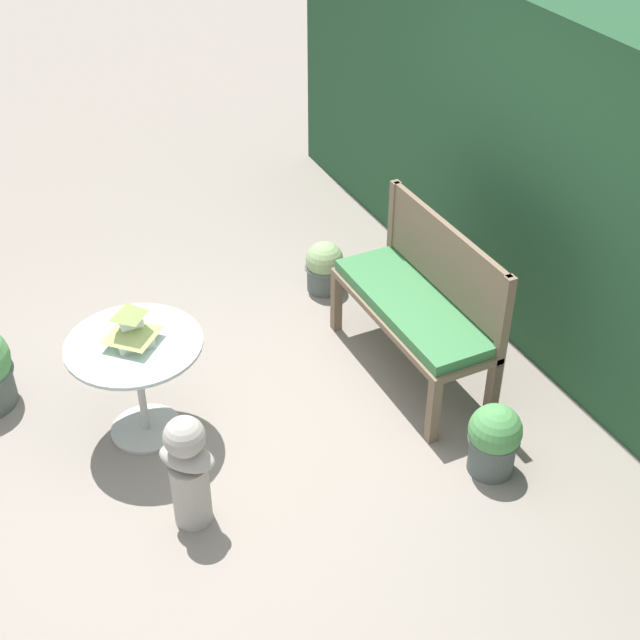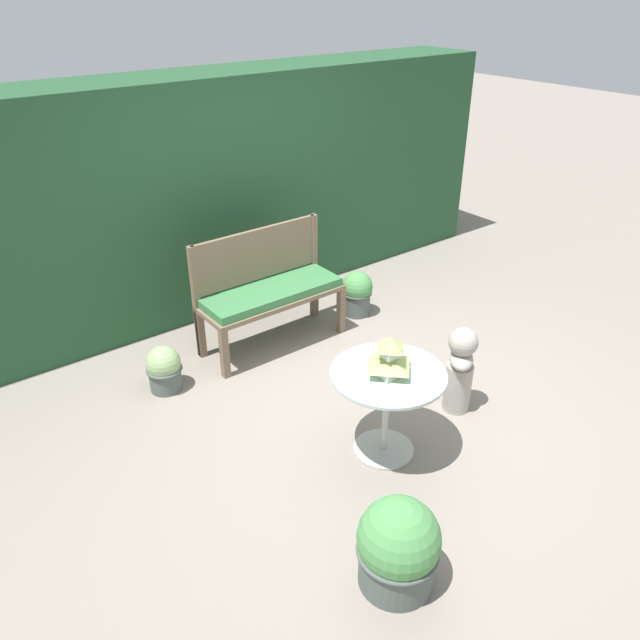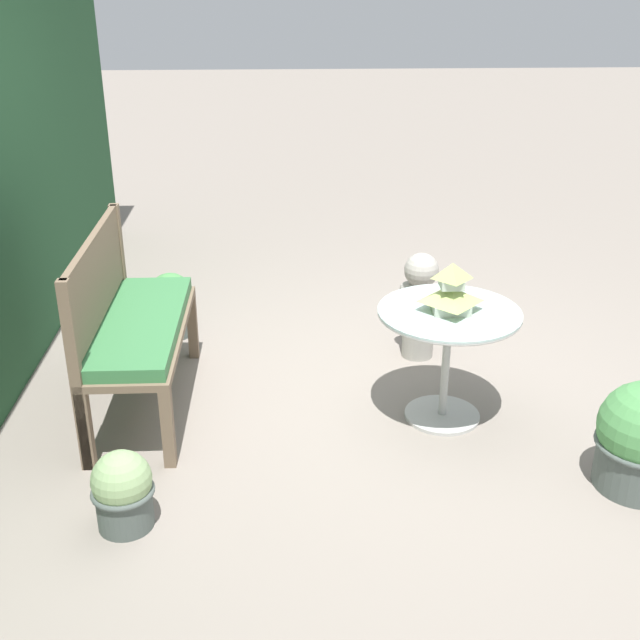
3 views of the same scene
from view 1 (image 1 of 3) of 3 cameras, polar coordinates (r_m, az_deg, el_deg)
The scene contains 9 objects.
ground at distance 5.29m, azimuth -4.63°, elevation -7.30°, with size 30.00×30.00×0.00m, color gray.
foliage_hedge_back at distance 5.72m, azimuth 17.00°, elevation 8.05°, with size 6.40×0.79×2.16m, color #234C2D.
garden_bench at distance 5.46m, azimuth 5.87°, elevation 0.54°, with size 1.28×0.46×0.55m.
bench_backrest at distance 5.42m, azimuth 7.96°, elevation 3.32°, with size 1.28×0.06×1.02m.
patio_table at distance 5.07m, azimuth -11.67°, elevation -2.66°, with size 0.76×0.76×0.65m.
pagoda_birdhouse at distance 4.92m, azimuth -12.01°, elevation -0.39°, with size 0.26×0.26×0.27m.
garden_bust at distance 4.61m, azimuth -8.43°, elevation -9.40°, with size 0.34×0.33×0.70m.
potted_plant_hedge_corner at distance 5.01m, azimuth 11.07°, elevation -7.48°, with size 0.30×0.30×0.44m.
potted_plant_bench_right at distance 6.37m, azimuth 0.30°, elevation 3.43°, with size 0.29×0.29×0.38m.
Camera 1 is at (3.62, -1.30, 3.63)m, focal length 50.00 mm.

